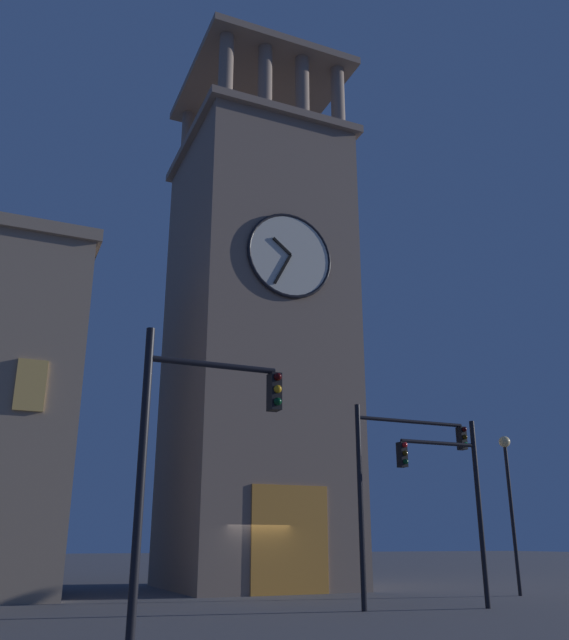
# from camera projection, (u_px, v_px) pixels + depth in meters

# --- Properties ---
(ground_plane) EXTENTS (200.00, 200.00, 0.00)m
(ground_plane) POSITION_uv_depth(u_px,v_px,m) (252.00, 595.00, 24.87)
(ground_plane) COLOR #4C4C51
(clocktower) EXTENTS (7.80, 8.54, 28.74)m
(clocktower) POSITION_uv_depth(u_px,v_px,m) (256.00, 337.00, 31.79)
(clocktower) COLOR gray
(clocktower) RESTS_ON ground_plane
(traffic_signal_near) EXTENTS (4.14, 0.41, 5.98)m
(traffic_signal_near) POSITION_uv_depth(u_px,v_px,m) (396.00, 470.00, 20.75)
(traffic_signal_near) COLOR black
(traffic_signal_near) RESTS_ON ground_plane
(traffic_signal_mid) EXTENTS (2.74, 0.41, 5.73)m
(traffic_signal_mid) POSITION_uv_depth(u_px,v_px,m) (189.00, 440.00, 12.28)
(traffic_signal_mid) COLOR black
(traffic_signal_mid) RESTS_ON ground_plane
(traffic_signal_far) EXTENTS (2.93, 0.41, 5.61)m
(traffic_signal_far) POSITION_uv_depth(u_px,v_px,m) (454.00, 486.00, 20.56)
(traffic_signal_far) COLOR black
(traffic_signal_far) RESTS_ON ground_plane
(street_lamp) EXTENTS (0.44, 0.44, 5.86)m
(street_lamp) POSITION_uv_depth(u_px,v_px,m) (509.00, 484.00, 25.71)
(street_lamp) COLOR black
(street_lamp) RESTS_ON ground_plane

